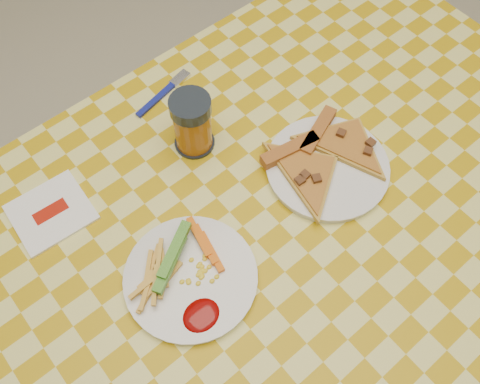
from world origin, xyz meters
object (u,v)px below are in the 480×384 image
at_px(table, 277,241).
at_px(drink_glass, 192,124).
at_px(plate_right, 327,168).
at_px(plate_left, 191,278).

bearing_deg(table, drink_glass, 92.65).
relative_size(table, plate_right, 5.97).
relative_size(plate_right, drink_glass, 1.80).
xyz_separation_m(table, drink_glass, (-0.01, 0.22, 0.13)).
bearing_deg(plate_left, table, -5.00).
xyz_separation_m(plate_left, drink_glass, (0.16, 0.21, 0.05)).
distance_m(table, plate_left, 0.19).
relative_size(table, drink_glass, 10.74).
bearing_deg(plate_left, plate_right, 1.85).
relative_size(plate_left, drink_glass, 1.75).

